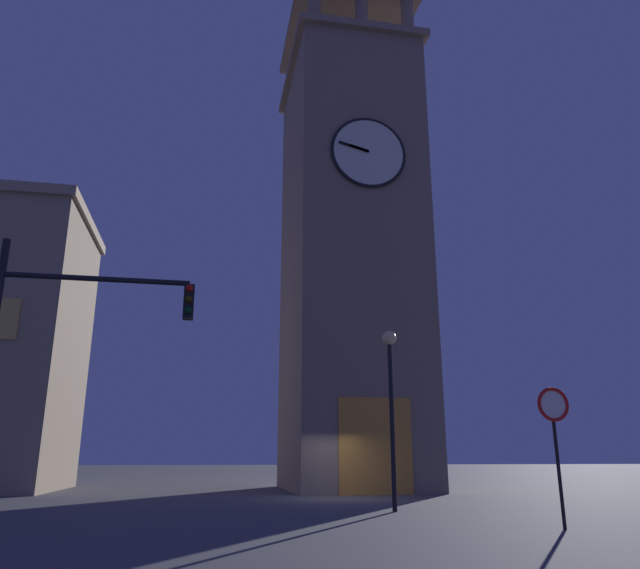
# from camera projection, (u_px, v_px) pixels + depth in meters

# --- Properties ---
(ground_plane) EXTENTS (200.00, 200.00, 0.00)m
(ground_plane) POSITION_uv_depth(u_px,v_px,m) (339.00, 498.00, 22.69)
(ground_plane) COLOR #4C4C51
(clocktower) EXTENTS (6.98, 8.91, 29.57)m
(clocktower) POSITION_uv_depth(u_px,v_px,m) (349.00, 253.00, 31.95)
(clocktower) COLOR gray
(clocktower) RESTS_ON ground_plane
(traffic_signal_near) EXTENTS (4.04, 0.41, 5.96)m
(traffic_signal_near) POSITION_uv_depth(u_px,v_px,m) (58.00, 340.00, 12.27)
(traffic_signal_near) COLOR black
(traffic_signal_near) RESTS_ON ground_plane
(street_lamp) EXTENTS (0.44, 0.44, 5.32)m
(street_lamp) POSITION_uv_depth(u_px,v_px,m) (391.00, 383.00, 18.21)
(street_lamp) COLOR black
(street_lamp) RESTS_ON ground_plane
(no_horn_sign) EXTENTS (0.78, 0.14, 3.07)m
(no_horn_sign) POSITION_uv_depth(u_px,v_px,m) (554.00, 416.00, 13.57)
(no_horn_sign) COLOR black
(no_horn_sign) RESTS_ON ground_plane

